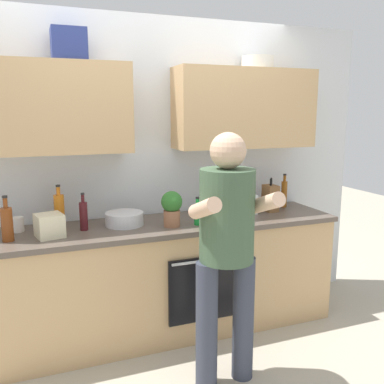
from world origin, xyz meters
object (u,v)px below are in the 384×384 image
object	(u,v)px
bottle_soda	(198,213)
knife_block	(270,198)
cup_tea	(226,214)
grocery_bag_rice	(49,226)
bottle_juice	(59,211)
grocery_bag_produce	(242,204)
potted_herb	(172,207)
bottle_wine	(84,215)
person_standing	(227,241)
bottle_syrup	(284,193)
mixing_bowl	(124,219)
bottle_vinegar	(7,223)
cup_coffee	(18,224)

from	to	relation	value
bottle_soda	knife_block	xyz separation A→B (m)	(0.76, 0.20, 0.03)
cup_tea	grocery_bag_rice	distance (m)	1.36
bottle_juice	grocery_bag_produce	bearing A→B (deg)	-3.22
potted_herb	grocery_bag_produce	bearing A→B (deg)	14.04
bottle_wine	person_standing	bearing A→B (deg)	-45.79
bottle_juice	bottle_soda	world-z (taller)	bottle_juice
cup_tea	grocery_bag_rice	world-z (taller)	grocery_bag_rice
bottle_wine	bottle_syrup	bearing A→B (deg)	4.24
bottle_wine	bottle_soda	bearing A→B (deg)	-10.94
mixing_bowl	grocery_bag_rice	bearing A→B (deg)	-167.88
bottle_vinegar	cup_tea	world-z (taller)	bottle_vinegar
bottle_soda	cup_coffee	distance (m)	1.31
mixing_bowl	grocery_bag_rice	world-z (taller)	grocery_bag_rice
bottle_wine	bottle_vinegar	size ratio (longest dim) A/B	0.89
knife_block	grocery_bag_rice	world-z (taller)	knife_block
cup_coffee	mixing_bowl	distance (m)	0.76
bottle_wine	cup_tea	bearing A→B (deg)	-3.51
person_standing	bottle_juice	bearing A→B (deg)	135.38
cup_tea	mixing_bowl	world-z (taller)	mixing_bowl
bottle_vinegar	grocery_bag_produce	size ratio (longest dim) A/B	1.37
person_standing	bottle_juice	size ratio (longest dim) A/B	5.02
cup_coffee	grocery_bag_rice	distance (m)	0.30
cup_tea	cup_coffee	bearing A→B (deg)	172.91
bottle_vinegar	mixing_bowl	xyz separation A→B (m)	(0.81, 0.12, -0.07)
cup_tea	knife_block	world-z (taller)	knife_block
bottle_soda	cup_tea	size ratio (longest dim) A/B	2.65
potted_herb	person_standing	bearing A→B (deg)	-78.12
bottle_soda	grocery_bag_rice	world-z (taller)	bottle_soda
bottle_juice	bottle_soda	bearing A→B (deg)	-16.09
knife_block	bottle_wine	bearing A→B (deg)	-178.60
cup_tea	potted_herb	size ratio (longest dim) A/B	0.31
person_standing	bottle_soda	distance (m)	0.64
person_standing	bottle_vinegar	world-z (taller)	person_standing
bottle_syrup	cup_coffee	bearing A→B (deg)	-179.84
bottle_vinegar	person_standing	bearing A→B (deg)	-28.72
knife_block	potted_herb	world-z (taller)	knife_block
bottle_syrup	grocery_bag_produce	distance (m)	0.48
bottle_soda	grocery_bag_produce	xyz separation A→B (m)	(0.48, 0.20, -0.01)
cup_coffee	grocery_bag_rice	world-z (taller)	grocery_bag_rice
knife_block	potted_herb	size ratio (longest dim) A/B	1.07
cup_coffee	potted_herb	distance (m)	1.11
bottle_wine	bottle_juice	world-z (taller)	bottle_juice
bottle_juice	cup_coffee	xyz separation A→B (m)	(-0.29, 0.00, -0.08)
bottle_soda	mixing_bowl	bearing A→B (deg)	160.14
bottle_soda	potted_herb	bearing A→B (deg)	170.84
cup_coffee	bottle_vinegar	bearing A→B (deg)	-104.92
bottle_soda	cup_coffee	size ratio (longest dim) A/B	2.04
person_standing	grocery_bag_rice	world-z (taller)	person_standing
bottle_juice	bottle_vinegar	size ratio (longest dim) A/B	1.05
knife_block	grocery_bag_rice	xyz separation A→B (m)	(-1.82, -0.13, -0.03)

